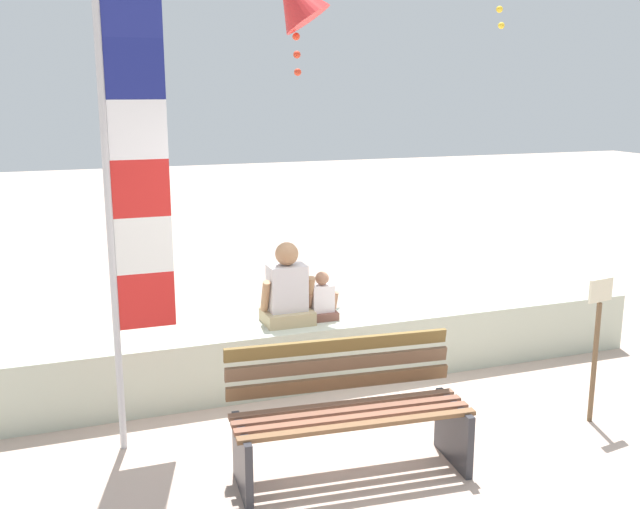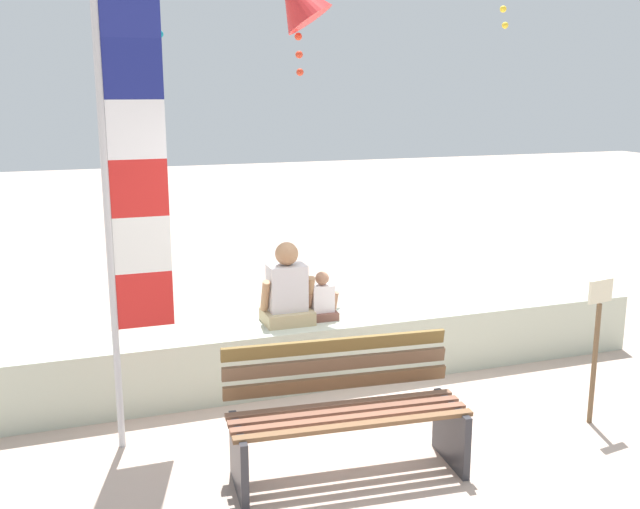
# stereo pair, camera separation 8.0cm
# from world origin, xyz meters

# --- Properties ---
(ground_plane) EXTENTS (40.00, 40.00, 0.00)m
(ground_plane) POSITION_xyz_m (0.00, 0.00, 0.00)
(ground_plane) COLOR #BAA190
(seawall_ledge) EXTENTS (6.01, 0.60, 0.56)m
(seawall_ledge) POSITION_xyz_m (0.00, 0.86, 0.28)
(seawall_ledge) COLOR #B7BEA8
(seawall_ledge) RESTS_ON ground
(park_bench) EXTENTS (1.66, 0.74, 0.88)m
(park_bench) POSITION_xyz_m (-0.51, -0.74, 0.42)
(park_bench) COLOR brown
(park_bench) RESTS_ON ground
(person_adult) EXTENTS (0.47, 0.35, 0.73)m
(person_adult) POSITION_xyz_m (-0.43, 0.89, 0.84)
(person_adult) COLOR tan
(person_adult) RESTS_ON seawall_ledge
(person_child) EXTENTS (0.29, 0.21, 0.44)m
(person_child) POSITION_xyz_m (-0.11, 0.89, 0.73)
(person_child) COLOR brown
(person_child) RESTS_ON seawall_ledge
(flag_banner) EXTENTS (0.45, 0.05, 3.31)m
(flag_banner) POSITION_xyz_m (-1.80, 0.12, 1.95)
(flag_banner) COLOR #B7B7BC
(flag_banner) RESTS_ON ground
(sign_post) EXTENTS (0.24, 0.06, 1.17)m
(sign_post) POSITION_xyz_m (1.58, -0.69, 0.70)
(sign_post) COLOR brown
(sign_post) RESTS_ON ground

